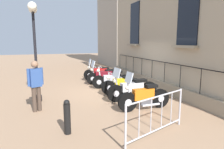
# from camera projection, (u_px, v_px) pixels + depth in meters

# --- Properties ---
(ground_plane) EXTENTS (60.00, 60.00, 0.00)m
(ground_plane) POSITION_uv_depth(u_px,v_px,m) (117.00, 91.00, 9.58)
(ground_plane) COLOR #9E7A5B
(building_facade) EXTENTS (0.82, 10.49, 7.82)m
(building_facade) POSITION_uv_depth(u_px,v_px,m) (161.00, 11.00, 9.71)
(building_facade) COLOR tan
(building_facade) RESTS_ON ground_plane
(motorcycle_red) EXTENTS (2.11, 0.71, 1.31)m
(motorcycle_red) POSITION_uv_depth(u_px,v_px,m) (100.00, 73.00, 12.10)
(motorcycle_red) COLOR black
(motorcycle_red) RESTS_ON ground_plane
(motorcycle_maroon) EXTENTS (2.00, 0.73, 1.32)m
(motorcycle_maroon) POSITION_uv_depth(u_px,v_px,m) (104.00, 76.00, 11.04)
(motorcycle_maroon) COLOR black
(motorcycle_maroon) RESTS_ON ground_plane
(motorcycle_silver) EXTENTS (2.05, 0.57, 1.12)m
(motorcycle_silver) POSITION_uv_depth(u_px,v_px,m) (112.00, 80.00, 10.07)
(motorcycle_silver) COLOR black
(motorcycle_silver) RESTS_ON ground_plane
(motorcycle_yellow) EXTENTS (2.01, 0.69, 0.98)m
(motorcycle_yellow) POSITION_uv_depth(u_px,v_px,m) (122.00, 85.00, 8.99)
(motorcycle_yellow) COLOR black
(motorcycle_yellow) RESTS_ON ground_plane
(motorcycle_white) EXTENTS (2.22, 0.68, 1.34)m
(motorcycle_white) POSITION_uv_depth(u_px,v_px,m) (132.00, 89.00, 8.01)
(motorcycle_white) COLOR black
(motorcycle_white) RESTS_ON ground_plane
(motorcycle_orange) EXTENTS (1.96, 0.54, 1.35)m
(motorcycle_orange) POSITION_uv_depth(u_px,v_px,m) (144.00, 97.00, 6.84)
(motorcycle_orange) COLOR black
(motorcycle_orange) RESTS_ON ground_plane
(lamppost) EXTENTS (0.32, 1.02, 3.73)m
(lamppost) POSITION_uv_depth(u_px,v_px,m) (34.00, 32.00, 7.43)
(lamppost) COLOR black
(lamppost) RESTS_ON ground_plane
(crowd_barrier) EXTENTS (2.04, 0.80, 1.05)m
(crowd_barrier) POSITION_uv_depth(u_px,v_px,m) (157.00, 114.00, 4.90)
(crowd_barrier) COLOR #B7B7BF
(crowd_barrier) RESTS_ON ground_plane
(bollard) EXTENTS (0.17, 0.17, 0.91)m
(bollard) POSITION_uv_depth(u_px,v_px,m) (67.00, 117.00, 5.04)
(bollard) COLOR black
(bollard) RESTS_ON ground_plane
(pedestrian_standing) EXTENTS (0.50, 0.33, 1.73)m
(pedestrian_standing) POSITION_uv_depth(u_px,v_px,m) (36.00, 83.00, 6.60)
(pedestrian_standing) COLOR #47382D
(pedestrian_standing) RESTS_ON ground_plane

